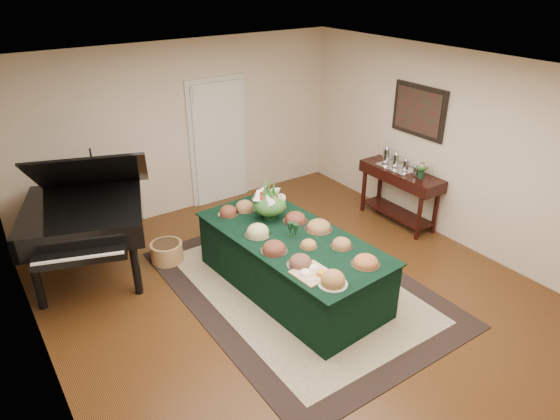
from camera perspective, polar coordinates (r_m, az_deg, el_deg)
ground at (r=6.29m, az=1.57°, el=-9.61°), size 6.00×6.00×0.00m
area_rug at (r=6.41m, az=2.03°, el=-8.72°), size 2.68×3.75×0.01m
kitchen_doorway at (r=8.37m, az=-7.01°, el=7.63°), size 1.05×0.07×2.10m
buffet_table at (r=6.19m, az=1.30°, el=-6.02°), size 1.37×2.60×0.75m
food_platters at (r=5.99m, az=1.26°, el=-2.55°), size 1.08×2.42×0.12m
cutting_board at (r=5.30m, az=3.61°, el=-6.98°), size 0.39×0.39×0.10m
green_goblets at (r=5.96m, az=1.50°, el=-2.24°), size 0.11×0.15×0.18m
floral_centerpiece at (r=6.28m, az=-1.20°, el=1.11°), size 0.44×0.44×0.44m
grand_piano at (r=6.68m, az=-21.44°, el=-0.48°), size 1.93×2.03×1.76m
wicker_basket at (r=7.03m, az=-12.80°, el=-4.73°), size 0.44×0.44×0.27m
mahogany_sideboard at (r=7.89m, az=13.57°, el=3.14°), size 0.45×1.38×0.87m
tea_service at (r=7.82m, az=13.37°, el=5.41°), size 0.34×0.74×0.30m
pink_bouquet at (r=7.53m, az=15.92°, el=4.71°), size 0.20×0.20×0.26m
wall_painting at (r=7.70m, az=15.57°, el=10.85°), size 0.05×0.95×0.75m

